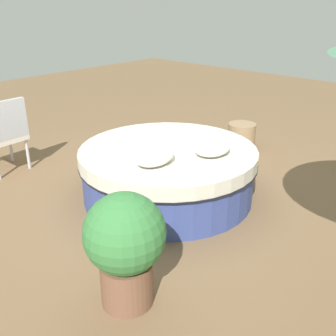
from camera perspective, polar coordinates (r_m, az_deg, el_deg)
ground_plane at (r=4.70m, az=-0.00°, el=-4.00°), size 16.00×16.00×0.00m
round_bed at (r=4.57m, az=-0.00°, el=-0.61°), size 2.01×2.01×0.60m
throw_pillow_0 at (r=3.99m, az=-1.95°, el=1.75°), size 0.46×0.32×0.19m
throw_pillow_1 at (r=4.28m, az=6.33°, el=2.97°), size 0.44×0.35×0.17m
patio_chair at (r=5.57m, az=-22.37°, el=4.86°), size 0.55×0.53×0.98m
planter at (r=2.94m, az=-6.15°, el=-10.69°), size 0.60×0.60×0.91m
side_table at (r=6.16m, az=10.45°, el=4.44°), size 0.41×0.41×0.40m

